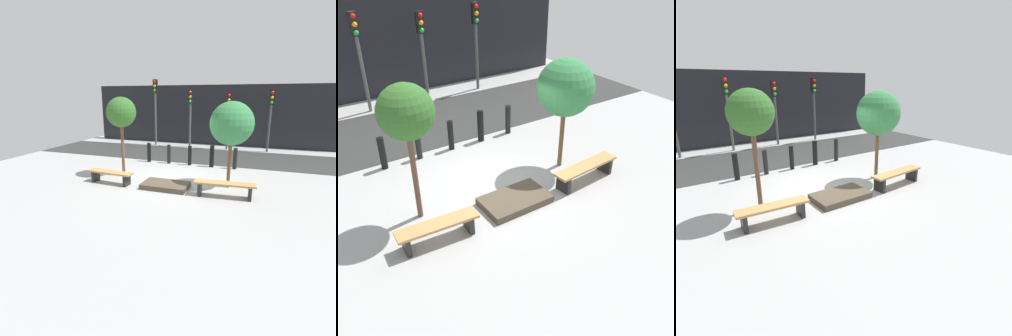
% 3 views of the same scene
% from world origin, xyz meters
% --- Properties ---
extents(ground_plane, '(18.00, 18.00, 0.00)m').
position_xyz_m(ground_plane, '(0.00, 0.00, 0.00)').
color(ground_plane, '#A1A1A1').
extents(road_strip, '(18.00, 3.78, 0.01)m').
position_xyz_m(road_strip, '(0.00, 4.54, 0.01)').
color(road_strip, '#303030').
rests_on(road_strip, ground).
extents(building_facade, '(16.20, 0.50, 3.77)m').
position_xyz_m(building_facade, '(0.00, 8.21, 1.89)').
color(building_facade, black).
rests_on(building_facade, ground).
extents(bench_left, '(1.73, 0.50, 0.45)m').
position_xyz_m(bench_left, '(-2.05, -1.11, 0.32)').
color(bench_left, black).
rests_on(bench_left, ground).
extents(bench_right, '(1.93, 0.54, 0.48)m').
position_xyz_m(bench_right, '(2.05, -1.11, 0.35)').
color(bench_right, black).
rests_on(bench_right, ground).
extents(planter_bed, '(1.59, 0.97, 0.17)m').
position_xyz_m(planter_bed, '(0.00, -0.91, 0.09)').
color(planter_bed, '#4D4131').
rests_on(planter_bed, ground).
extents(tree_behind_left_bench, '(1.13, 1.13, 3.07)m').
position_xyz_m(tree_behind_left_bench, '(-2.05, -0.12, 2.47)').
color(tree_behind_left_bench, brown).
rests_on(tree_behind_left_bench, ground).
extents(tree_behind_right_bench, '(1.45, 1.45, 2.94)m').
position_xyz_m(tree_behind_right_bench, '(2.05, -0.12, 2.20)').
color(tree_behind_right_bench, brown).
rests_on(tree_behind_right_bench, ground).
extents(bollard_far_left, '(0.18, 0.18, 0.92)m').
position_xyz_m(bollard_far_left, '(-2.03, 2.40, 0.46)').
color(bollard_far_left, black).
rests_on(bollard_far_left, ground).
extents(bollard_left, '(0.16, 0.16, 0.89)m').
position_xyz_m(bollard_left, '(-1.02, 2.40, 0.44)').
color(bollard_left, black).
rests_on(bollard_left, ground).
extents(bollard_center, '(0.17, 0.17, 0.90)m').
position_xyz_m(bollard_center, '(0.00, 2.40, 0.45)').
color(bollard_center, black).
rests_on(bollard_center, ground).
extents(bollard_right, '(0.19, 0.19, 0.97)m').
position_xyz_m(bollard_right, '(1.02, 2.40, 0.49)').
color(bollard_right, black).
rests_on(bollard_right, ground).
extents(bollard_far_right, '(0.17, 0.17, 0.93)m').
position_xyz_m(bollard_far_right, '(2.03, 2.40, 0.46)').
color(bollard_far_right, black).
rests_on(bollard_far_right, ground).
extents(traffic_light_mid_west, '(0.28, 0.27, 3.43)m').
position_xyz_m(traffic_light_mid_west, '(-1.14, 6.72, 2.38)').
color(traffic_light_mid_west, '#595959').
rests_on(traffic_light_mid_west, ground).
extents(traffic_light_mid_east, '(0.28, 0.27, 3.26)m').
position_xyz_m(traffic_light_mid_east, '(1.14, 6.71, 2.27)').
color(traffic_light_mid_east, '#4F4F4F').
rests_on(traffic_light_mid_east, ground).
extents(traffic_light_east, '(0.28, 0.27, 3.40)m').
position_xyz_m(traffic_light_east, '(3.42, 6.71, 2.36)').
color(traffic_light_east, '#4A4A4A').
rests_on(traffic_light_east, ground).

